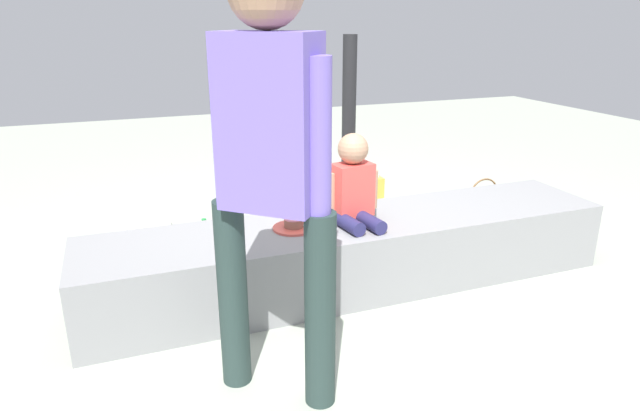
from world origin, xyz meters
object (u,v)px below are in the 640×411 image
Objects in this scene: handbag_brown_canvas at (482,209)px; party_cup_red at (365,224)px; cake_box_white at (145,221)px; handbag_black_leather at (316,217)px; water_bottle_near_gift at (315,197)px; cake_plate at (294,225)px; child_seated at (354,185)px; adult_standing at (271,152)px; water_bottle_far_side at (205,234)px; gift_bag at (366,197)px.

party_cup_red is at bearing 165.27° from handbag_brown_canvas.
handbag_black_leather is at bearing -23.31° from cake_box_white.
party_cup_red is (0.17, -0.56, -0.04)m from water_bottle_near_gift.
cake_plate is 1.07× the size of water_bottle_near_gift.
child_seated is 1.04m from adult_standing.
handbag_brown_canvas is at bearing 33.30° from adult_standing.
water_bottle_far_side is 1.96m from handbag_brown_canvas.
cake_box_white is 1.23m from handbag_black_leather.
handbag_black_leather is at bearing 62.80° from cake_plate.
gift_bag is at bearing -12.20° from cake_box_white.
adult_standing is (-0.65, -0.72, 0.39)m from child_seated.
adult_standing reaches higher than handbag_brown_canvas.
cake_plate is 1.45m from water_bottle_near_gift.
water_bottle_near_gift is at bearing 106.81° from party_cup_red.
gift_bag is (0.56, 1.01, -0.45)m from child_seated.
water_bottle_far_side is 0.55× the size of handbag_brown_canvas.
adult_standing reaches higher than child_seated.
handbag_black_leather is 0.87× the size of handbag_brown_canvas.
cake_plate is 1.11m from party_cup_red.
gift_bag is at bearing 63.97° from party_cup_red.
handbag_black_leather is at bearing 163.92° from handbag_brown_canvas.
party_cup_red is 0.35m from handbag_black_leather.
water_bottle_near_gift is at bearing 70.00° from handbag_black_leather.
water_bottle_far_side is at bearing -172.62° from gift_bag.
party_cup_red is at bearing -19.39° from handbag_black_leather.
cake_plate is (0.32, 0.74, -0.59)m from adult_standing.
adult_standing is 2.40m from water_bottle_near_gift.
child_seated reaches higher than water_bottle_near_gift.
adult_standing reaches higher than party_cup_red.
handbag_brown_canvas reaches higher than cake_box_white.
adult_standing is 2.44m from handbag_brown_canvas.
water_bottle_near_gift is at bearing 134.76° from gift_bag.
handbag_brown_canvas reaches higher than water_bottle_near_gift.
party_cup_red is (1.08, 1.47, -0.94)m from adult_standing.
water_bottle_near_gift is 0.47m from handbag_black_leather.
gift_bag is at bearing 55.13° from adult_standing.
handbag_brown_canvas is (1.91, 1.25, -0.87)m from adult_standing.
handbag_black_leather is at bearing -110.00° from water_bottle_near_gift.
party_cup_red is (0.76, 0.73, -0.36)m from cake_plate.
handbag_black_leather is (-0.33, 0.12, 0.05)m from party_cup_red.
handbag_black_leather is (0.75, 1.59, -0.89)m from adult_standing.
cake_plate reaches higher than water_bottle_near_gift.
adult_standing is 1.00m from cake_plate.
cake_box_white is (-1.58, 0.34, -0.10)m from gift_bag.
gift_bag is 1.12× the size of handbag_black_leather.
cake_plate reaches higher than gift_bag.
party_cup_red is at bearing -73.19° from water_bottle_near_gift.
water_bottle_far_side is at bearing 91.09° from adult_standing.
party_cup_red is at bearing -22.44° from cake_box_white.
water_bottle_far_side is at bearing 128.42° from child_seated.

